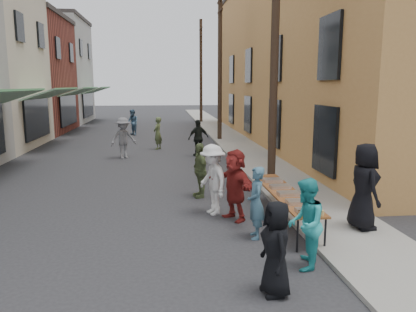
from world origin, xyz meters
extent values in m
plane|color=#28282B|center=(0.00, 0.00, 0.00)|extent=(120.00, 120.00, 0.00)
cube|color=gray|center=(5.00, 15.00, 0.05)|extent=(2.20, 60.00, 0.10)
cube|color=maroon|center=(-10.00, 21.00, 4.00)|extent=(8.00, 8.00, 8.00)
cube|color=gray|center=(-10.00, 29.00, 4.50)|extent=(8.00, 8.00, 9.00)
cube|color=#C28745|center=(11.10, 14.00, 5.00)|extent=(10.00, 28.00, 10.00)
cylinder|color=#2D2116|center=(4.30, 3.00, 4.50)|extent=(0.26, 0.26, 9.00)
cylinder|color=#2D2116|center=(4.30, 15.00, 4.50)|extent=(0.26, 0.26, 9.00)
cylinder|color=#2D2116|center=(4.30, 27.00, 4.50)|extent=(0.26, 0.26, 9.00)
cube|color=brown|center=(3.80, -0.07, 0.73)|extent=(0.70, 4.00, 0.04)
cylinder|color=black|center=(3.51, -1.95, 0.35)|extent=(0.04, 0.04, 0.71)
cylinder|color=black|center=(4.09, -1.95, 0.35)|extent=(0.04, 0.04, 0.71)
cylinder|color=black|center=(3.51, 1.81, 0.35)|extent=(0.04, 0.04, 0.71)
cylinder|color=black|center=(4.09, 1.81, 0.35)|extent=(0.04, 0.04, 0.71)
cube|color=maroon|center=(3.80, -1.72, 0.79)|extent=(0.50, 0.33, 0.08)
cube|color=#B2B2B7|center=(3.80, -1.07, 0.79)|extent=(0.50, 0.33, 0.08)
cube|color=tan|center=(3.80, -0.37, 0.79)|extent=(0.50, 0.33, 0.08)
cube|color=#B2B2B7|center=(3.80, 0.33, 0.79)|extent=(0.50, 0.33, 0.08)
cube|color=tan|center=(3.80, 1.03, 0.79)|extent=(0.50, 0.33, 0.08)
cylinder|color=#A57F26|center=(3.58, -2.02, 0.79)|extent=(0.07, 0.07, 0.08)
cylinder|color=#A57F26|center=(3.58, -1.92, 0.79)|extent=(0.07, 0.07, 0.08)
cylinder|color=#A57F26|center=(3.58, -1.82, 0.79)|extent=(0.07, 0.07, 0.08)
cylinder|color=tan|center=(4.00, -1.97, 0.81)|extent=(0.08, 0.08, 0.12)
imported|color=black|center=(2.61, -3.52, 0.78)|extent=(0.56, 0.80, 1.56)
imported|color=#41687E|center=(2.85, -1.08, 0.80)|extent=(0.42, 0.61, 1.60)
imported|color=#2AACAE|center=(3.40, -2.65, 0.85)|extent=(0.92, 1.01, 1.69)
imported|color=white|center=(2.11, 0.72, 0.92)|extent=(1.05, 1.35, 1.84)
imported|color=#5A6A3D|center=(1.93, 2.38, 0.83)|extent=(0.62, 1.03, 1.65)
imported|color=maroon|center=(2.60, 0.21, 0.90)|extent=(1.23, 1.73, 1.80)
imported|color=black|center=(5.35, -1.01, 1.08)|extent=(0.66, 0.99, 1.97)
imported|color=slate|center=(-0.97, 9.36, 0.94)|extent=(1.41, 1.18, 1.89)
imported|color=black|center=(2.52, 9.54, 0.87)|extent=(1.10, 0.73, 1.74)
imported|color=#505F37|center=(0.57, 11.87, 0.85)|extent=(0.61, 0.73, 1.70)
imported|color=#4B7091|center=(-1.18, 18.27, 0.87)|extent=(1.02, 1.07, 1.74)
camera|label=1|loc=(0.85, -9.47, 3.34)|focal=35.00mm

